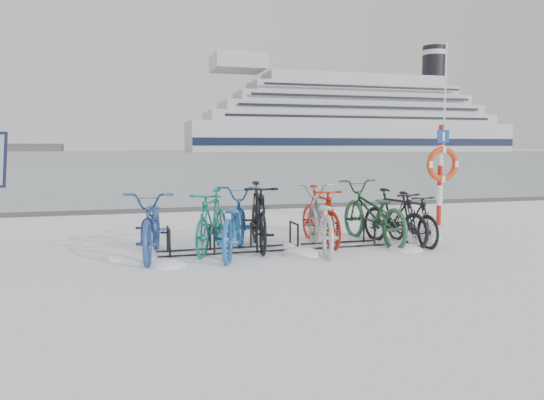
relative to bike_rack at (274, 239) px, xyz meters
The scene contains 16 objects.
ground 0.18m from the bike_rack, ahead, with size 900.00×900.00×0.00m, color white.
ice_sheet 155.00m from the bike_rack, 90.00° to the left, with size 400.00×298.00×0.02m, color #99A5AD.
quay_edge 5.90m from the bike_rack, 90.00° to the left, with size 400.00×0.25×0.10m, color #3F3F42.
bike_rack is the anchor object (origin of this frame).
lifebuoy_station 4.85m from the bike_rack, 21.00° to the left, with size 0.79×0.23×4.10m.
cruise_ferry 212.63m from the bike_rack, 65.51° to the left, with size 135.07×25.48×44.38m.
bike_0 2.08m from the bike_rack, behind, with size 0.74×2.13×1.12m, color navy.
bike_1 1.13m from the bike_rack, behind, with size 0.51×1.82×1.09m, color #166E61.
bike_2 0.88m from the bike_rack, 163.02° to the right, with size 0.75×2.15×1.13m, color #2160AD.
bike_3 0.51m from the bike_rack, 142.97° to the left, with size 0.56×1.99×1.20m, color black.
bike_4 0.87m from the bike_rack, 22.00° to the right, with size 0.76×2.19×1.15m, color #B0B3B7.
bike_5 1.06m from the bike_rack, 16.49° to the left, with size 0.52×1.83×1.10m, color #B31E0D.
bike_6 1.98m from the bike_rack, ahead, with size 0.78×2.24×1.18m, color #235233.
bike_7 2.27m from the bike_rack, ahead, with size 0.49×1.74×1.04m, color black.
bike_8 2.58m from the bike_rack, ahead, with size 0.46×1.64×0.98m, color black.
snow_drifts 0.70m from the bike_rack, 22.91° to the right, with size 6.31×1.90×0.23m.
Camera 1 is at (-2.48, -8.70, 1.75)m, focal length 35.00 mm.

